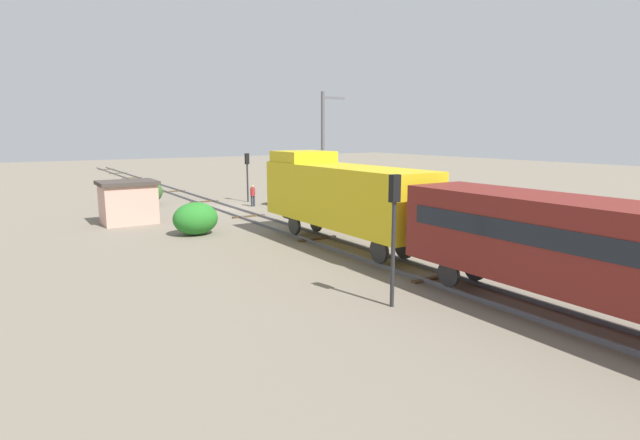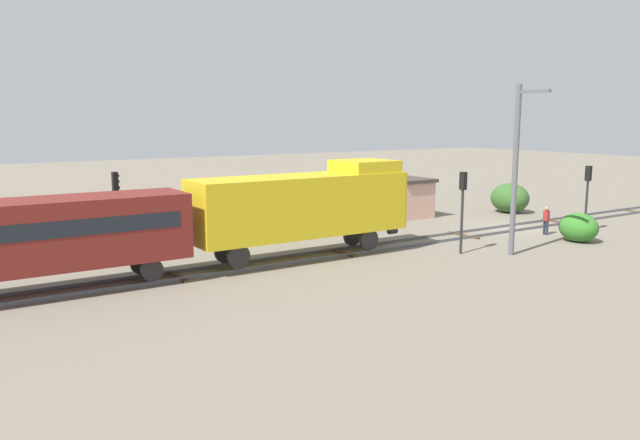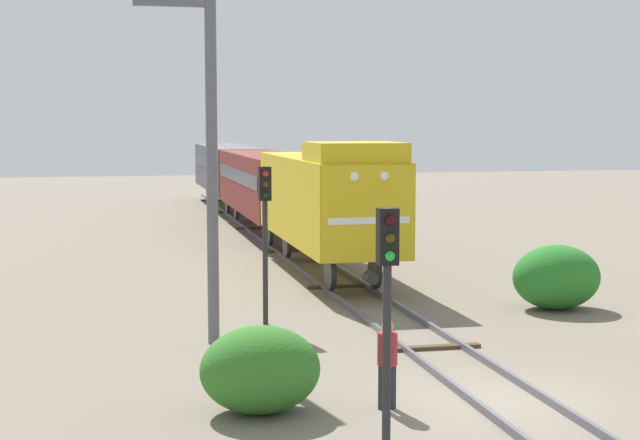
% 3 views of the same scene
% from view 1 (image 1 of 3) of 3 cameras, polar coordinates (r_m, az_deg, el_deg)
% --- Properties ---
extents(ground_plane, '(159.11, 159.11, 0.00)m').
position_cam_1_polar(ground_plane, '(38.97, -10.87, 1.27)').
color(ground_plane, '#756B5B').
extents(railway_track, '(2.40, 106.07, 0.16)m').
position_cam_1_polar(railway_track, '(38.96, -10.87, 1.38)').
color(railway_track, '#595960').
rests_on(railway_track, ground).
extents(locomotive, '(2.90, 11.60, 4.60)m').
position_cam_1_polar(locomotive, '(25.01, 2.41, 3.07)').
color(locomotive, gold).
rests_on(locomotive, railway_track).
extents(passenger_car_leading, '(2.84, 14.00, 3.66)m').
position_cam_1_polar(passenger_car_leading, '(16.24, 30.67, -2.99)').
color(passenger_car_leading, maroon).
rests_on(passenger_car_leading, railway_track).
extents(traffic_signal_near, '(0.32, 0.34, 4.07)m').
position_cam_1_polar(traffic_signal_near, '(42.36, -8.33, 5.88)').
color(traffic_signal_near, '#262628').
rests_on(traffic_signal_near, ground).
extents(traffic_signal_mid, '(0.32, 0.34, 4.22)m').
position_cam_1_polar(traffic_signal_mid, '(32.97, -0.15, 5.02)').
color(traffic_signal_mid, '#262628').
rests_on(traffic_signal_mid, ground).
extents(traffic_signal_far, '(0.32, 0.34, 4.44)m').
position_cam_1_polar(traffic_signal_far, '(16.45, 8.43, 0.42)').
color(traffic_signal_far, '#262628').
rests_on(traffic_signal_far, ground).
extents(worker_near_track, '(0.38, 0.38, 1.70)m').
position_cam_1_polar(worker_near_track, '(39.77, -7.70, 2.98)').
color(worker_near_track, '#262B38').
rests_on(worker_near_track, ground).
extents(catenary_mast, '(1.94, 0.28, 8.57)m').
position_cam_1_polar(catenary_mast, '(35.40, 0.41, 7.96)').
color(catenary_mast, '#595960').
rests_on(catenary_mast, ground).
extents(relay_hut, '(3.50, 2.90, 2.74)m').
position_cam_1_polar(relay_hut, '(34.32, -21.07, 1.96)').
color(relay_hut, '#D19E8C').
rests_on(relay_hut, ground).
extents(bush_near, '(2.57, 2.10, 1.87)m').
position_cam_1_polar(bush_near, '(29.28, -14.04, 0.15)').
color(bush_near, '#267526').
rests_on(bush_near, ground).
extents(bush_mid, '(2.50, 2.05, 1.82)m').
position_cam_1_polar(bush_mid, '(48.01, -0.79, 4.15)').
color(bush_mid, '#2F7226').
rests_on(bush_mid, ground).
extents(bush_far, '(2.26, 1.85, 1.64)m').
position_cam_1_polar(bush_far, '(40.60, -4.49, 2.93)').
color(bush_far, '#327326').
rests_on(bush_far, ground).
extents(bush_back, '(2.98, 2.43, 2.16)m').
position_cam_1_polar(bush_back, '(42.35, -19.52, 3.03)').
color(bush_back, '#335C26').
rests_on(bush_back, ground).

